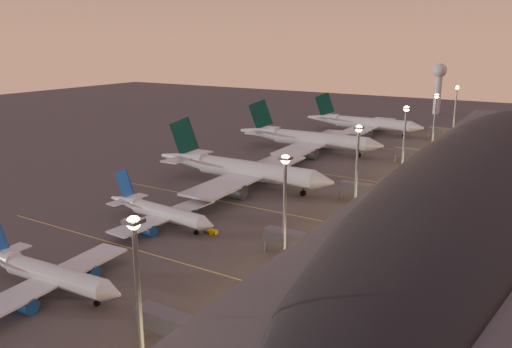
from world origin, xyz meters
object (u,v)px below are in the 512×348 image
object	(u,v)px
baggage_tug_a	(149,320)
airliner_wide_near	(240,169)
airliner_narrow_north	(159,212)
baggage_tug_c	(211,232)
airliner_wide_far	(363,123)
airliner_wide_mid	(308,139)
radar_tower	(439,80)
airliner_narrow_south	(44,273)

from	to	relation	value
baggage_tug_a	airliner_wide_near	bearing A→B (deg)	125.68
airliner_narrow_north	baggage_tug_c	world-z (taller)	airliner_narrow_north
airliner_narrow_north	baggage_tug_a	bearing A→B (deg)	-46.63
airliner_narrow_north	baggage_tug_a	distance (m)	48.19
airliner_wide_far	airliner_wide_mid	bearing A→B (deg)	-95.26
baggage_tug_a	baggage_tug_c	xyz separation A→B (m)	(-15.19, 38.65, -0.10)
airliner_wide_near	airliner_wide_mid	distance (m)	59.46
airliner_wide_mid	airliner_wide_far	xyz separation A→B (m)	(5.07, 55.53, -0.36)
airliner_wide_mid	baggage_tug_c	distance (m)	101.69
radar_tower	baggage_tug_c	bearing A→B (deg)	-90.27
airliner_narrow_north	airliner_wide_near	world-z (taller)	airliner_wide_near
airliner_wide_near	airliner_wide_far	world-z (taller)	airliner_wide_near
radar_tower	baggage_tug_a	xyz separation A→B (m)	(14.03, -286.43, -21.31)
airliner_narrow_south	baggage_tug_c	world-z (taller)	airliner_narrow_south
radar_tower	baggage_tug_c	size ratio (longest dim) A/B	9.18
baggage_tug_c	baggage_tug_a	bearing A→B (deg)	-72.94
airliner_wide_mid	radar_tower	size ratio (longest dim) A/B	2.06
airliner_wide_mid	baggage_tug_c	size ratio (longest dim) A/B	18.93
radar_tower	baggage_tug_a	world-z (taller)	radar_tower
airliner_wide_mid	airliner_narrow_north	bearing A→B (deg)	-88.68
baggage_tug_c	radar_tower	bearing A→B (deg)	85.33
baggage_tug_a	airliner_narrow_south	bearing A→B (deg)	-163.07
airliner_wide_near	airliner_wide_far	size ratio (longest dim) A/B	1.07
airliner_wide_mid	radar_tower	world-z (taller)	radar_tower
airliner_wide_mid	radar_tower	bearing A→B (deg)	79.62
airliner_wide_near	airliner_wide_far	bearing A→B (deg)	88.45
airliner_narrow_south	airliner_wide_far	xyz separation A→B (m)	(-6.01, 195.15, 1.62)
airliner_narrow_south	airliner_wide_mid	world-z (taller)	airliner_wide_mid
airliner_wide_near	airliner_wide_mid	xyz separation A→B (m)	(-3.82, 59.34, 0.03)
airliner_wide_far	radar_tower	bearing A→B (deg)	79.45
baggage_tug_a	radar_tower	bearing A→B (deg)	106.01
radar_tower	airliner_narrow_south	bearing A→B (deg)	-92.23
baggage_tug_a	baggage_tug_c	bearing A→B (deg)	124.67
airliner_wide_near	radar_tower	xyz separation A→B (m)	(18.50, 207.79, 16.37)
airliner_wide_near	baggage_tug_c	distance (m)	43.88
airliner_narrow_north	airliner_wide_mid	size ratio (longest dim) A/B	0.55
airliner_narrow_south	baggage_tug_a	size ratio (longest dim) A/B	8.74
airliner_wide_mid	baggage_tug_c	bearing A→B (deg)	-79.81
airliner_wide_mid	baggage_tug_c	world-z (taller)	airliner_wide_mid
airliner_wide_near	airliner_wide_far	xyz separation A→B (m)	(1.25, 114.87, -0.33)
radar_tower	baggage_tug_a	bearing A→B (deg)	-87.20
airliner_narrow_north	radar_tower	bearing A→B (deg)	89.75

